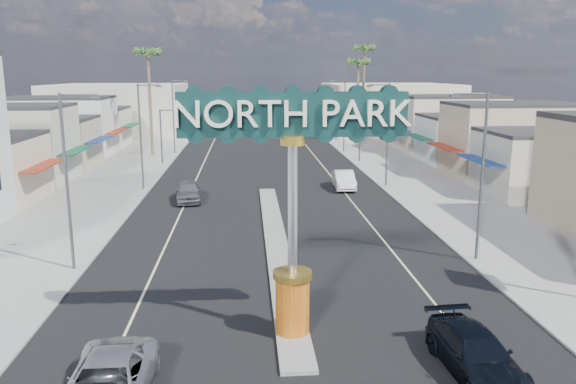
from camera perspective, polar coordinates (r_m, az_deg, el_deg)
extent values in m
plane|color=gray|center=(49.07, -2.20, 0.38)|extent=(160.00, 160.00, 0.00)
cube|color=black|center=(49.07, -2.20, 0.38)|extent=(20.00, 120.00, 0.01)
cube|color=gray|center=(33.56, -1.21, -5.06)|extent=(1.30, 30.00, 0.16)
cube|color=gray|center=(50.57, -18.26, 0.19)|extent=(8.00, 120.00, 0.12)
cube|color=gray|center=(51.47, 13.58, 0.66)|extent=(8.00, 120.00, 0.12)
cube|color=beige|center=(65.36, -24.27, 4.93)|extent=(12.00, 42.00, 6.00)
cube|color=#B7B29E|center=(66.56, 18.57, 5.48)|extent=(12.00, 42.00, 6.00)
cube|color=#B7B29E|center=(95.41, -16.69, 8.04)|extent=(20.00, 20.00, 8.00)
cube|color=beige|center=(96.16, 10.15, 8.38)|extent=(20.00, 20.00, 8.00)
cylinder|color=red|center=(21.90, 0.46, -11.38)|extent=(1.30, 1.30, 2.20)
cylinder|color=gold|center=(21.44, 0.47, -8.38)|extent=(1.50, 1.50, 0.25)
cylinder|color=#B7B7BC|center=(20.69, 0.48, -1.82)|extent=(0.36, 0.36, 4.80)
cylinder|color=gold|center=(20.23, 0.49, 5.28)|extent=(0.90, 0.90, 0.35)
cube|color=#0D2A28|center=(20.14, 0.50, 7.90)|extent=(8.20, 0.50, 1.60)
cylinder|color=#47474C|center=(63.11, -12.76, 5.48)|extent=(0.18, 0.18, 6.00)
cylinder|color=#47474C|center=(62.53, -10.60, 8.18)|extent=(5.00, 0.12, 0.12)
cube|color=black|center=(62.37, -8.74, 7.78)|extent=(0.32, 0.32, 1.00)
sphere|color=red|center=(62.17, -8.76, 8.06)|extent=(0.22, 0.22, 0.22)
cylinder|color=#47474C|center=(63.68, 7.31, 5.73)|extent=(0.18, 0.18, 6.00)
cylinder|color=#47474C|center=(62.97, 5.13, 8.36)|extent=(5.00, 0.12, 0.12)
cube|color=black|center=(62.72, 3.30, 7.92)|extent=(0.32, 0.32, 1.00)
sphere|color=red|center=(62.52, 3.32, 8.20)|extent=(0.22, 0.22, 0.22)
cylinder|color=#47474C|center=(29.92, -21.54, 0.69)|extent=(0.16, 0.16, 9.00)
cylinder|color=#47474C|center=(29.17, -20.51, 9.22)|extent=(1.80, 0.10, 0.10)
cube|color=#47474C|center=(28.96, -18.96, 9.12)|extent=(0.50, 0.22, 0.15)
cylinder|color=#47474C|center=(49.15, -14.74, 5.32)|extent=(0.16, 0.16, 9.00)
cylinder|color=#47474C|center=(48.70, -13.96, 10.50)|extent=(1.80, 0.10, 0.10)
cube|color=#47474C|center=(48.57, -13.01, 10.42)|extent=(0.50, 0.22, 0.15)
cylinder|color=#47474C|center=(70.80, -11.56, 7.45)|extent=(0.16, 0.16, 9.00)
cylinder|color=#47474C|center=(70.49, -10.97, 11.03)|extent=(1.80, 0.10, 0.10)
cube|color=#47474C|center=(70.40, -10.31, 10.98)|extent=(0.50, 0.22, 0.15)
cylinder|color=#47474C|center=(31.07, 19.09, 1.27)|extent=(0.16, 0.16, 9.00)
cylinder|color=#47474C|center=(30.25, 18.08, 9.47)|extent=(1.80, 0.10, 0.10)
cube|color=#47474C|center=(29.96, 16.63, 9.35)|extent=(0.50, 0.22, 0.15)
cylinder|color=#47474C|center=(49.86, 10.09, 5.62)|extent=(0.16, 0.16, 9.00)
cylinder|color=#47474C|center=(49.35, 9.25, 10.71)|extent=(1.80, 0.10, 0.10)
cube|color=#47474C|center=(49.17, 8.32, 10.62)|extent=(0.50, 0.22, 0.15)
cylinder|color=#47474C|center=(71.29, 5.75, 7.66)|extent=(0.16, 0.16, 9.00)
cylinder|color=#47474C|center=(70.94, 5.09, 11.21)|extent=(1.80, 0.10, 0.10)
cube|color=#47474C|center=(70.82, 4.44, 11.14)|extent=(0.50, 0.22, 0.15)
cylinder|color=brown|center=(69.07, -13.82, 8.48)|extent=(0.36, 0.36, 12.00)
cylinder|color=brown|center=(75.58, 7.05, 8.64)|extent=(0.36, 0.36, 11.00)
cylinder|color=brown|center=(81.80, 7.65, 9.59)|extent=(0.36, 0.36, 13.00)
imported|color=silver|center=(18.73, -17.89, -18.10)|extent=(2.54, 5.42, 1.50)
imported|color=black|center=(20.60, 18.50, -15.28)|extent=(2.38, 5.16, 1.46)
imported|color=slate|center=(44.69, -10.09, 0.07)|extent=(2.31, 4.83, 1.59)
imported|color=white|center=(49.01, 5.71, 1.24)|extent=(1.88, 4.82, 1.56)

